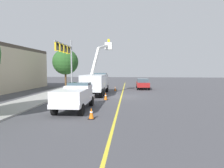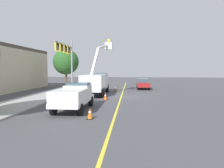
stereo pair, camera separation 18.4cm
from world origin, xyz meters
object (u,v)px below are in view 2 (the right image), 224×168
Objects in this scene: utility_bucket_truck at (96,82)px; traffic_cone_leading at (90,113)px; traffic_signal_mast at (67,55)px; traffic_cone_mid_rear at (115,89)px; passing_minivan at (143,83)px; service_pickup_truck at (74,96)px; traffic_cone_mid_front at (105,96)px.

utility_bucket_truck reaches higher than traffic_cone_leading.
traffic_cone_mid_rear is at bearing -67.24° from traffic_signal_mast.
service_pickup_truck is at bearing 161.56° from passing_minivan.
traffic_signal_mast is at bearing 112.76° from traffic_cone_mid_rear.
passing_minivan is 5.41m from traffic_cone_mid_rear.
passing_minivan is 6.14× the size of traffic_cone_mid_front.
traffic_signal_mast is (-2.69, 6.41, 4.87)m from traffic_cone_mid_rear.
utility_bucket_truck is 9.90m from passing_minivan.
utility_bucket_truck is 1.46× the size of service_pickup_truck.
utility_bucket_truck is 5.17m from traffic_cone_mid_front.
traffic_cone_leading is 0.92× the size of traffic_cone_mid_front.
utility_bucket_truck is at bearing 1.62° from service_pickup_truck.
traffic_signal_mast is at bearing 22.10° from service_pickup_truck.
traffic_signal_mast is at bearing 120.08° from passing_minivan.
traffic_signal_mast reaches higher than service_pickup_truck.
traffic_cone_mid_rear is 8.49m from traffic_signal_mast.
traffic_signal_mast reaches higher than traffic_cone_mid_front.
passing_minivan is at bearing -18.44° from service_pickup_truck.
passing_minivan is at bearing -59.92° from traffic_signal_mast.
service_pickup_truck is 7.78× the size of traffic_cone_leading.
traffic_cone_leading is 0.10× the size of traffic_signal_mast.
service_pickup_truck is at bearing 36.07° from traffic_cone_leading.
passing_minivan reaches higher than traffic_cone_mid_rear.
service_pickup_truck is at bearing 162.63° from traffic_cone_mid_front.
traffic_cone_leading is at bearing -178.23° from traffic_cone_mid_front.
passing_minivan reaches higher than traffic_cone_mid_front.
traffic_cone_mid_front is at bearing -17.37° from service_pickup_truck.
traffic_cone_mid_front is 10.11m from traffic_signal_mast.
utility_bucket_truck is 9.90m from service_pickup_truck.
service_pickup_truck reaches higher than traffic_cone_mid_front.
traffic_cone_mid_rear is at bearing -0.59° from traffic_cone_mid_front.
service_pickup_truck is at bearing -178.38° from utility_bucket_truck.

